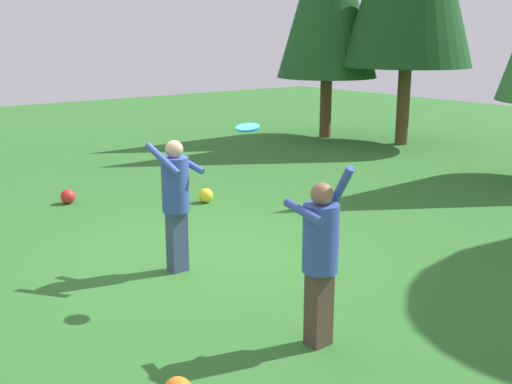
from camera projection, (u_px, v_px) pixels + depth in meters
The scene contains 6 objects.
ground_plane at pixel (205, 258), 8.43m from camera, with size 40.00×40.00×0.00m, color #2D6B28.
person_thrower at pixel (320, 251), 5.86m from camera, with size 0.57×0.55×1.78m.
person_catcher at pixel (176, 195), 7.74m from camera, with size 0.66×0.61×1.67m.
frisbee at pixel (248, 128), 6.85m from camera, with size 0.36×0.36×0.07m.
ball_red at pixel (68, 196), 11.07m from camera, with size 0.26×0.26×0.26m, color red.
ball_yellow at pixel (206, 195), 11.14m from camera, with size 0.26×0.26×0.26m, color yellow.
Camera 1 is at (6.66, -4.40, 2.93)m, focal length 44.09 mm.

